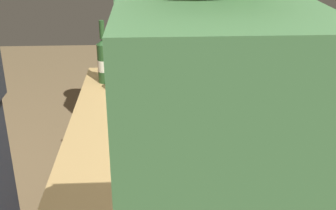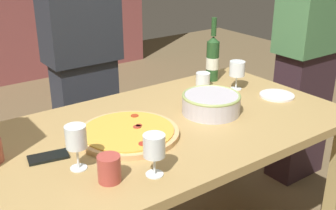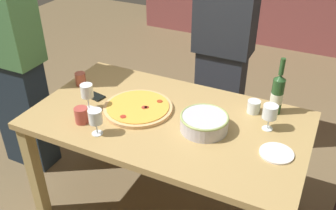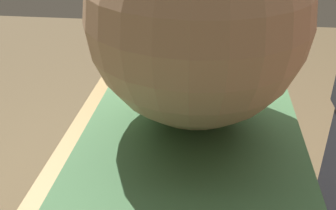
{
  "view_description": "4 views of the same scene",
  "coord_description": "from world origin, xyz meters",
  "px_view_note": "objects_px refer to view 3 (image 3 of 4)",
  "views": [
    {
      "loc": [
        -1.77,
        0.09,
        1.61
      ],
      "look_at": [
        0.0,
        0.0,
        0.84
      ],
      "focal_mm": 46.41,
      "sensor_mm": 36.0,
      "label": 1
    },
    {
      "loc": [
        -0.96,
        -1.33,
        1.51
      ],
      "look_at": [
        0.0,
        0.0,
        0.84
      ],
      "focal_mm": 44.58,
      "sensor_mm": 36.0,
      "label": 2
    },
    {
      "loc": [
        0.78,
        -1.62,
        1.96
      ],
      "look_at": [
        0.0,
        0.0,
        0.84
      ],
      "focal_mm": 39.83,
      "sensor_mm": 36.0,
      "label": 3
    },
    {
      "loc": [
        1.57,
        0.19,
        1.72
      ],
      "look_at": [
        0.0,
        0.0,
        0.84
      ],
      "focal_mm": 41.63,
      "sensor_mm": 36.0,
      "label": 4
    }
  ],
  "objects_px": {
    "cup_amber": "(254,107)",
    "person_guest_right": "(10,57)",
    "cup_ceramic": "(81,79)",
    "side_plate": "(277,153)",
    "wine_glass_near_pizza": "(270,112)",
    "wine_bottle": "(277,93)",
    "wine_glass_by_bottle": "(95,117)",
    "pizza": "(138,108)",
    "serving_bowl": "(204,122)",
    "wine_glass_far_left": "(87,92)",
    "cell_phone": "(94,96)",
    "dining_table": "(168,131)",
    "cup_spare": "(81,115)",
    "person_guest_left": "(223,49)"
  },
  "relations": [
    {
      "from": "pizza",
      "to": "serving_bowl",
      "type": "height_order",
      "value": "serving_bowl"
    },
    {
      "from": "person_guest_right",
      "to": "cell_phone",
      "type": "bearing_deg",
      "value": 0.99
    },
    {
      "from": "wine_bottle",
      "to": "wine_glass_far_left",
      "type": "height_order",
      "value": "wine_bottle"
    },
    {
      "from": "wine_glass_near_pizza",
      "to": "side_plate",
      "type": "bearing_deg",
      "value": -65.0
    },
    {
      "from": "wine_glass_by_bottle",
      "to": "person_guest_left",
      "type": "relative_size",
      "value": 0.09
    },
    {
      "from": "side_plate",
      "to": "cell_phone",
      "type": "xyz_separation_m",
      "value": [
        -1.17,
        0.07,
        0.0
      ]
    },
    {
      "from": "wine_glass_far_left",
      "to": "wine_glass_by_bottle",
      "type": "bearing_deg",
      "value": -44.63
    },
    {
      "from": "serving_bowl",
      "to": "cup_ceramic",
      "type": "distance_m",
      "value": 0.94
    },
    {
      "from": "pizza",
      "to": "cup_ceramic",
      "type": "relative_size",
      "value": 4.8
    },
    {
      "from": "cup_ceramic",
      "to": "person_guest_left",
      "type": "relative_size",
      "value": 0.05
    },
    {
      "from": "dining_table",
      "to": "cup_spare",
      "type": "bearing_deg",
      "value": -149.12
    },
    {
      "from": "serving_bowl",
      "to": "pizza",
      "type": "bearing_deg",
      "value": 178.1
    },
    {
      "from": "dining_table",
      "to": "cup_amber",
      "type": "height_order",
      "value": "cup_amber"
    },
    {
      "from": "cup_ceramic",
      "to": "wine_glass_far_left",
      "type": "bearing_deg",
      "value": -44.67
    },
    {
      "from": "wine_glass_far_left",
      "to": "cup_ceramic",
      "type": "bearing_deg",
      "value": 135.33
    },
    {
      "from": "cup_amber",
      "to": "cup_ceramic",
      "type": "height_order",
      "value": "cup_ceramic"
    },
    {
      "from": "serving_bowl",
      "to": "cup_ceramic",
      "type": "bearing_deg",
      "value": 172.45
    },
    {
      "from": "wine_glass_far_left",
      "to": "cell_phone",
      "type": "height_order",
      "value": "wine_glass_far_left"
    },
    {
      "from": "wine_glass_by_bottle",
      "to": "wine_glass_far_left",
      "type": "height_order",
      "value": "wine_glass_far_left"
    },
    {
      "from": "wine_glass_near_pizza",
      "to": "cup_amber",
      "type": "relative_size",
      "value": 1.99
    },
    {
      "from": "cup_spare",
      "to": "person_guest_left",
      "type": "xyz_separation_m",
      "value": [
        0.45,
        1.15,
        0.04
      ]
    },
    {
      "from": "side_plate",
      "to": "person_guest_left",
      "type": "relative_size",
      "value": 0.11
    },
    {
      "from": "cell_phone",
      "to": "wine_bottle",
      "type": "bearing_deg",
      "value": 117.3
    },
    {
      "from": "pizza",
      "to": "serving_bowl",
      "type": "distance_m",
      "value": 0.43
    },
    {
      "from": "cup_amber",
      "to": "wine_glass_near_pizza",
      "type": "bearing_deg",
      "value": -49.09
    },
    {
      "from": "wine_glass_far_left",
      "to": "cup_ceramic",
      "type": "xyz_separation_m",
      "value": [
        -0.23,
        0.22,
        -0.07
      ]
    },
    {
      "from": "serving_bowl",
      "to": "wine_glass_by_bottle",
      "type": "distance_m",
      "value": 0.59
    },
    {
      "from": "wine_glass_by_bottle",
      "to": "cup_amber",
      "type": "distance_m",
      "value": 0.92
    },
    {
      "from": "cell_phone",
      "to": "person_guest_left",
      "type": "bearing_deg",
      "value": 158.64
    },
    {
      "from": "pizza",
      "to": "wine_bottle",
      "type": "height_order",
      "value": "wine_bottle"
    },
    {
      "from": "serving_bowl",
      "to": "cup_ceramic",
      "type": "relative_size",
      "value": 3.1
    },
    {
      "from": "side_plate",
      "to": "pizza",
      "type": "bearing_deg",
      "value": 176.3
    },
    {
      "from": "cup_spare",
      "to": "person_guest_left",
      "type": "distance_m",
      "value": 1.24
    },
    {
      "from": "serving_bowl",
      "to": "wine_glass_near_pizza",
      "type": "relative_size",
      "value": 1.77
    },
    {
      "from": "wine_glass_near_pizza",
      "to": "wine_glass_by_bottle",
      "type": "bearing_deg",
      "value": -151.5
    },
    {
      "from": "dining_table",
      "to": "cup_spare",
      "type": "distance_m",
      "value": 0.51
    },
    {
      "from": "dining_table",
      "to": "wine_glass_far_left",
      "type": "height_order",
      "value": "wine_glass_far_left"
    },
    {
      "from": "wine_glass_far_left",
      "to": "person_guest_right",
      "type": "distance_m",
      "value": 0.74
    },
    {
      "from": "dining_table",
      "to": "cup_ceramic",
      "type": "bearing_deg",
      "value": 171.46
    },
    {
      "from": "cup_amber",
      "to": "person_guest_right",
      "type": "distance_m",
      "value": 1.66
    },
    {
      "from": "dining_table",
      "to": "person_guest_left",
      "type": "distance_m",
      "value": 0.92
    },
    {
      "from": "cup_ceramic",
      "to": "side_plate",
      "type": "xyz_separation_m",
      "value": [
        1.34,
        -0.16,
        -0.04
      ]
    },
    {
      "from": "cup_spare",
      "to": "side_plate",
      "type": "height_order",
      "value": "cup_spare"
    },
    {
      "from": "wine_glass_far_left",
      "to": "cell_phone",
      "type": "xyz_separation_m",
      "value": [
        -0.06,
        0.13,
        -0.11
      ]
    },
    {
      "from": "wine_bottle",
      "to": "wine_glass_by_bottle",
      "type": "relative_size",
      "value": 2.32
    },
    {
      "from": "dining_table",
      "to": "wine_bottle",
      "type": "xyz_separation_m",
      "value": [
        0.54,
        0.33,
        0.22
      ]
    },
    {
      "from": "wine_glass_near_pizza",
      "to": "person_guest_left",
      "type": "distance_m",
      "value": 0.92
    },
    {
      "from": "pizza",
      "to": "wine_glass_by_bottle",
      "type": "xyz_separation_m",
      "value": [
        -0.08,
        -0.3,
        0.09
      ]
    },
    {
      "from": "serving_bowl",
      "to": "cup_spare",
      "type": "xyz_separation_m",
      "value": [
        -0.65,
        -0.23,
        -0.0
      ]
    },
    {
      "from": "cup_ceramic",
      "to": "cup_spare",
      "type": "height_order",
      "value": "cup_spare"
    }
  ]
}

